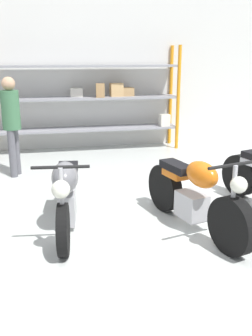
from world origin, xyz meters
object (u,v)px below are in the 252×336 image
(shelving_rack, at_px, (87,98))
(motorcycle_grey, at_px, (66,193))
(person_browsing, at_px, (11,118))
(motorcycle_orange, at_px, (195,196))

(shelving_rack, relative_size, motorcycle_grey, 2.22)
(person_browsing, bearing_deg, motorcycle_grey, 125.91)
(shelving_rack, bearing_deg, person_browsing, -132.17)
(motorcycle_grey, bearing_deg, person_browsing, -155.00)
(motorcycle_grey, distance_m, person_browsing, 2.62)
(motorcycle_orange, xyz_separation_m, person_browsing, (-2.37, 2.80, 0.61))
(shelving_rack, height_order, motorcycle_grey, shelving_rack)
(person_browsing, bearing_deg, shelving_rack, -114.75)
(shelving_rack, xyz_separation_m, motorcycle_grey, (-0.73, -4.12, -0.73))
(motorcycle_orange, bearing_deg, person_browsing, -154.03)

